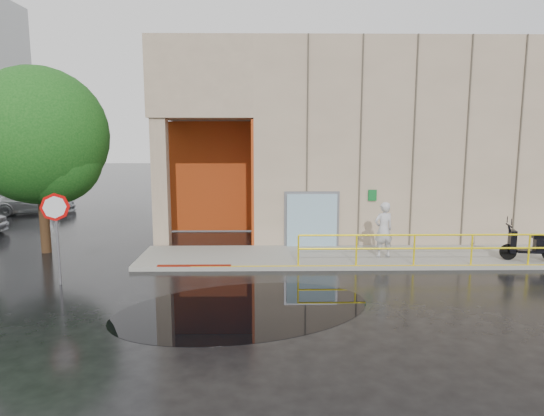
{
  "coord_description": "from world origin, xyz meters",
  "views": [
    {
      "loc": [
        -1.61,
        -12.23,
        4.45
      ],
      "look_at": [
        -1.36,
        3.0,
        2.08
      ],
      "focal_mm": 32.0,
      "sensor_mm": 36.0,
      "label": 1
    }
  ],
  "objects": [
    {
      "name": "sidewalk",
      "position": [
        4.0,
        4.5,
        0.07
      ],
      "size": [
        20.0,
        3.0,
        0.15
      ],
      "primitive_type": "cube",
      "color": "gray",
      "rests_on": "ground"
    },
    {
      "name": "building",
      "position": [
        5.1,
        10.98,
        4.21
      ],
      "size": [
        20.0,
        10.17,
        8.0
      ],
      "color": "gray",
      "rests_on": "ground"
    },
    {
      "name": "car_c",
      "position": [
        -14.47,
        14.61,
        0.64
      ],
      "size": [
        4.75,
        2.95,
        1.29
      ],
      "primitive_type": "imported",
      "rotation": [
        0.0,
        0.0,
        1.85
      ],
      "color": "#B7BABE",
      "rests_on": "ground"
    },
    {
      "name": "ground",
      "position": [
        0.0,
        0.0,
        0.0
      ],
      "size": [
        120.0,
        120.0,
        0.0
      ],
      "primitive_type": "plane",
      "color": "black",
      "rests_on": "ground"
    },
    {
      "name": "guardrail",
      "position": [
        4.25,
        3.15,
        0.68
      ],
      "size": [
        9.56,
        0.06,
        1.03
      ],
      "color": "yellow",
      "rests_on": "sidewalk"
    },
    {
      "name": "stop_sign",
      "position": [
        -7.66,
        1.69,
        1.98
      ],
      "size": [
        0.72,
        0.47,
        2.73
      ],
      "rotation": [
        0.0,
        0.0,
        0.17
      ],
      "color": "slate",
      "rests_on": "ground"
    },
    {
      "name": "person",
      "position": [
        2.53,
        4.19,
        1.12
      ],
      "size": [
        0.81,
        0.64,
        1.94
      ],
      "primitive_type": "imported",
      "rotation": [
        0.0,
        0.0,
        3.42
      ],
      "color": "silver",
      "rests_on": "sidewalk"
    },
    {
      "name": "puddle",
      "position": [
        -2.14,
        -0.45,
        0.0
      ],
      "size": [
        7.56,
        5.9,
        0.01
      ],
      "primitive_type": "cube",
      "rotation": [
        0.0,
        0.0,
        0.31
      ],
      "color": "black",
      "rests_on": "ground"
    },
    {
      "name": "red_curb",
      "position": [
        -3.9,
        3.1,
        0.09
      ],
      "size": [
        2.4,
        0.19,
        0.18
      ],
      "primitive_type": "cube",
      "rotation": [
        0.0,
        0.0,
        -0.0
      ],
      "color": "maroon",
      "rests_on": "ground"
    },
    {
      "name": "scooter",
      "position": [
        7.4,
        3.6,
        0.99
      ],
      "size": [
        1.93,
        0.96,
        1.46
      ],
      "rotation": [
        0.0,
        0.0,
        -0.2
      ],
      "color": "black",
      "rests_on": "sidewalk"
    },
    {
      "name": "tree_near",
      "position": [
        -9.67,
        5.62,
        4.15
      ],
      "size": [
        4.97,
        4.97,
        6.83
      ],
      "rotation": [
        0.0,
        0.0,
        0.42
      ],
      "color": "black",
      "rests_on": "ground"
    }
  ]
}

